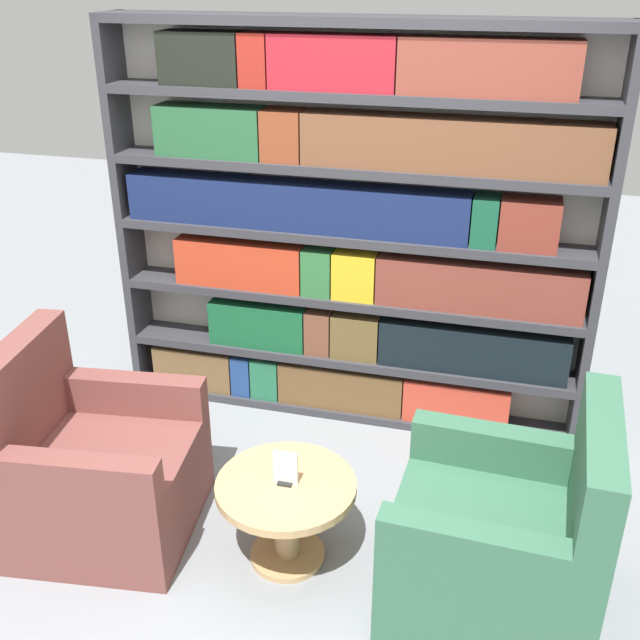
# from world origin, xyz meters

# --- Properties ---
(ground_plane) EXTENTS (14.00, 14.00, 0.00)m
(ground_plane) POSITION_xyz_m (0.00, 0.00, 0.00)
(ground_plane) COLOR gray
(bookshelf) EXTENTS (2.77, 0.30, 2.31)m
(bookshelf) POSITION_xyz_m (0.03, 1.49, 1.14)
(bookshelf) COLOR silver
(bookshelf) RESTS_ON ground_plane
(armchair_left) EXTENTS (0.94, 0.91, 0.98)m
(armchair_left) POSITION_xyz_m (-0.94, 0.11, 0.33)
(armchair_left) COLOR brown
(armchair_left) RESTS_ON ground_plane
(armchair_right) EXTENTS (0.89, 0.85, 0.98)m
(armchair_right) POSITION_xyz_m (1.00, 0.11, 0.33)
(armchair_right) COLOR #336047
(armchair_right) RESTS_ON ground_plane
(coffee_table) EXTENTS (0.64, 0.64, 0.43)m
(coffee_table) POSITION_xyz_m (0.03, 0.13, 0.31)
(coffee_table) COLOR tan
(coffee_table) RESTS_ON ground_plane
(table_sign) EXTENTS (0.11, 0.06, 0.17)m
(table_sign) POSITION_xyz_m (0.03, 0.13, 0.51)
(table_sign) COLOR black
(table_sign) RESTS_ON coffee_table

